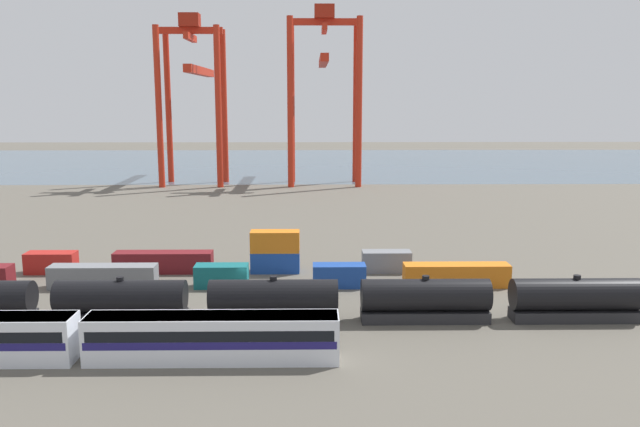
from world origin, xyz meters
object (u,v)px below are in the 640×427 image
freight_tank_row (274,300)px  gantry_crane_west (194,83)px  passenger_train (80,336)px  shipping_container_4 (456,275)px  gantry_crane_central (324,78)px

freight_tank_row → gantry_crane_west: gantry_crane_west is taller
passenger_train → freight_tank_row: (15.27, 9.37, 0.03)m
shipping_container_4 → gantry_crane_west: size_ratio=0.29×
passenger_train → freight_tank_row: freight_tank_row is taller
passenger_train → gantry_crane_west: bearing=95.1°
passenger_train → shipping_container_4: bearing=30.8°
freight_tank_row → shipping_container_4: freight_tank_row is taller
shipping_container_4 → passenger_train: bearing=-149.2°
passenger_train → freight_tank_row: bearing=31.5°
passenger_train → gantry_crane_west: (-10.26, 114.55, 22.90)m
shipping_container_4 → gantry_crane_central: gantry_crane_central is taller
gantry_crane_central → passenger_train: bearing=-101.0°
freight_tank_row → gantry_crane_west: size_ratio=1.71×
shipping_container_4 → freight_tank_row: bearing=-149.8°
shipping_container_4 → gantry_crane_central: size_ratio=0.28×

